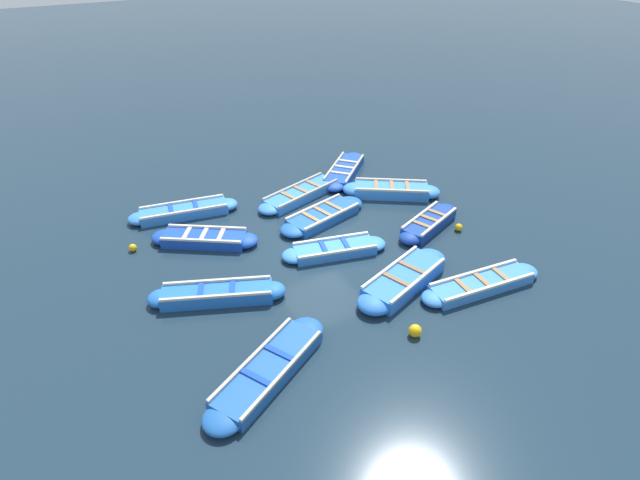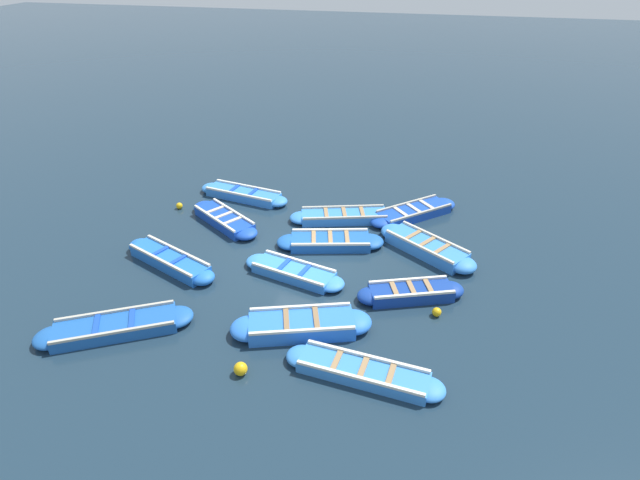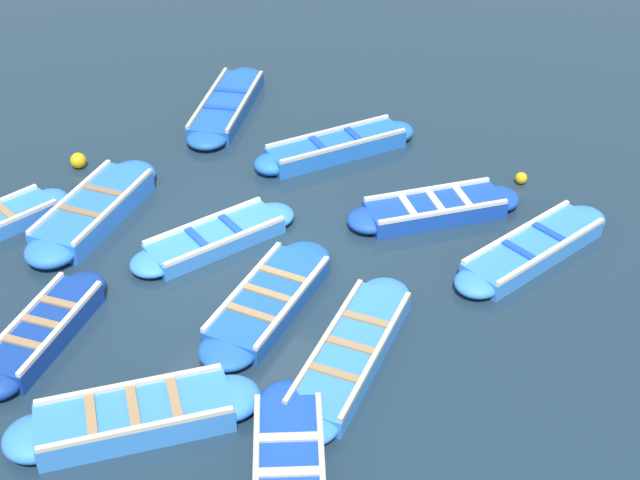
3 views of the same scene
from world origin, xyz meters
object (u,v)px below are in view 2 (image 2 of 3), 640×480
buoy_orange_near (179,206)px  boat_centre (330,242)px  boat_outer_right (170,260)px  boat_alongside (411,293)px  boat_far_corner (244,194)px  boat_broadside (301,325)px  boat_near_quay (363,372)px  boat_drifting (224,219)px  buoy_white_drifting (241,369)px  boat_tucked (116,327)px  boat_bow_out (294,272)px  boat_inner_gap (414,212)px  boat_mid_row (426,247)px  buoy_yellow_far (437,312)px  boat_stern_in (344,216)px

buoy_orange_near → boat_centre: bearing=77.8°
boat_outer_right → boat_alongside: size_ratio=1.17×
boat_far_corner → boat_broadside: size_ratio=1.01×
boat_near_quay → boat_drifting: (-6.11, -5.94, 0.02)m
boat_outer_right → buoy_white_drifting: 5.34m
boat_tucked → boat_bow_out: (-3.43, 3.85, -0.02)m
boat_inner_gap → buoy_white_drifting: size_ratio=10.06×
boat_far_corner → boat_centre: bearing=56.4°
boat_outer_right → boat_inner_gap: bearing=124.4°
boat_near_quay → boat_inner_gap: bearing=175.6°
boat_mid_row → buoy_orange_near: (-1.03, -9.23, -0.08)m
boat_alongside → boat_drifting: (-2.86, -6.81, -0.01)m
buoy_orange_near → boat_near_quay: bearing=49.7°
boat_near_quay → boat_centre: boat_centre is taller
boat_near_quay → boat_alongside: size_ratio=1.23×
boat_mid_row → buoy_yellow_far: (3.15, 0.43, -0.07)m
boat_bow_out → buoy_orange_near: bearing=-121.2°
boat_alongside → boat_stern_in: 4.85m
boat_near_quay → boat_inner_gap: boat_inner_gap is taller
boat_bow_out → boat_far_corner: bearing=-144.3°
boat_near_quay → boat_bow_out: boat_near_quay is taller
boat_tucked → boat_drifting: boat_drifting is taller
boat_near_quay → buoy_orange_near: size_ratio=16.09×
boat_bow_out → buoy_white_drifting: 4.10m
boat_outer_right → boat_stern_in: bearing=130.5°
boat_near_quay → boat_outer_right: size_ratio=1.06×
boat_mid_row → boat_bow_out: boat_mid_row is taller
boat_centre → boat_mid_row: (-0.29, 3.12, 0.04)m
boat_tucked → buoy_white_drifting: size_ratio=11.88×
boat_bow_out → buoy_yellow_far: size_ratio=13.50×
boat_alongside → boat_stern_in: (-4.04, -2.68, -0.02)m
boat_far_corner → buoy_white_drifting: size_ratio=11.65×
boat_inner_gap → buoy_yellow_far: bearing=10.1°
boat_bow_out → buoy_yellow_far: 4.37m
boat_outer_right → boat_alongside: bearing=90.2°
boat_centre → boat_outer_right: bearing=-64.1°
boat_mid_row → boat_alongside: 2.54m
boat_drifting → buoy_orange_near: boat_drifting is taller
boat_inner_gap → boat_drifting: bearing=-72.7°
boat_tucked → boat_broadside: boat_broadside is taller
boat_inner_gap → boat_far_corner: 6.61m
boat_inner_gap → boat_drifting: boat_drifting is taller
boat_inner_gap → boat_broadside: bearing=-19.3°
boat_mid_row → buoy_white_drifting: bearing=-32.3°
boat_bow_out → buoy_white_drifting: boat_bow_out is taller
boat_near_quay → boat_centre: bearing=-160.6°
boat_outer_right → boat_far_corner: 4.98m
boat_far_corner → boat_stern_in: 4.26m
boat_alongside → boat_drifting: 7.39m
boat_drifting → boat_broadside: boat_broadside is taller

